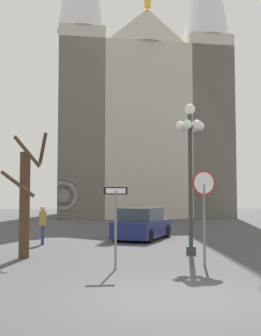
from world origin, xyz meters
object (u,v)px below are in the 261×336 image
object	(u,v)px
one_way_arrow_sign	(116,217)
parked_car_near_navy	(142,225)
stop_sign	(204,199)
bare_tree	(25,199)
street_lamp	(190,149)
cathedral	(139,116)
pedestrian_standing	(43,221)

from	to	relation	value
one_way_arrow_sign	parked_car_near_navy	bearing A→B (deg)	76.65
stop_sign	bare_tree	xyz separation A→B (m)	(-5.72, 2.26, -0.02)
street_lamp	parked_car_near_navy	xyz separation A→B (m)	(-1.03, 5.48, -3.17)
bare_tree	one_way_arrow_sign	bearing A→B (deg)	-40.82
cathedral	bare_tree	size ratio (longest dim) A/B	7.69
cathedral	parked_car_near_navy	distance (m)	24.90
one_way_arrow_sign	bare_tree	distance (m)	3.94
cathedral	bare_tree	world-z (taller)	cathedral
one_way_arrow_sign	street_lamp	size ratio (longest dim) A/B	0.43
one_way_arrow_sign	cathedral	bearing A→B (deg)	81.09
stop_sign	one_way_arrow_sign	bearing A→B (deg)	-173.93
cathedral	bare_tree	distance (m)	30.64
pedestrian_standing	one_way_arrow_sign	bearing A→B (deg)	-67.43
street_lamp	bare_tree	distance (m)	6.23
parked_car_near_navy	bare_tree	bearing A→B (deg)	-130.82
stop_sign	pedestrian_standing	distance (m)	8.39
one_way_arrow_sign	parked_car_near_navy	xyz separation A→B (m)	(1.95, 8.24, -0.80)
stop_sign	street_lamp	size ratio (longest dim) A/B	0.52
one_way_arrow_sign	bare_tree	bearing A→B (deg)	139.18
cathedral	pedestrian_standing	world-z (taller)	cathedral
cathedral	pedestrian_standing	distance (m)	27.25
one_way_arrow_sign	street_lamp	distance (m)	4.71
cathedral	pedestrian_standing	size ratio (longest dim) A/B	19.64
parked_car_near_navy	stop_sign	bearing A→B (deg)	-84.19
bare_tree	street_lamp	bearing A→B (deg)	2.00
stop_sign	pedestrian_standing	xyz separation A→B (m)	(-5.49, 6.26, -1.02)
street_lamp	parked_car_near_navy	bearing A→B (deg)	100.66
bare_tree	parked_car_near_navy	size ratio (longest dim) A/B	0.97
bare_tree	parked_car_near_navy	xyz separation A→B (m)	(4.91, 5.68, -1.30)
street_lamp	bare_tree	xyz separation A→B (m)	(-5.94, -0.21, -1.87)
one_way_arrow_sign	pedestrian_standing	world-z (taller)	one_way_arrow_sign
street_lamp	pedestrian_standing	distance (m)	7.43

